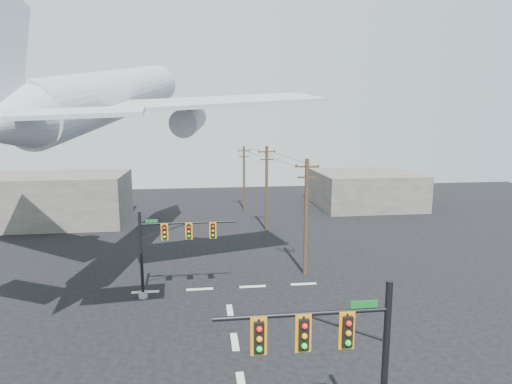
{
  "coord_description": "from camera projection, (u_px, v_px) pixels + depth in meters",
  "views": [
    {
      "loc": [
        -1.71,
        -18.72,
        12.69
      ],
      "look_at": [
        1.36,
        5.0,
        8.56
      ],
      "focal_mm": 30.0,
      "sensor_mm": 36.0,
      "label": 1
    }
  ],
  "objects": [
    {
      "name": "building_left",
      "position": [
        50.0,
        199.0,
        51.83
      ],
      "size": [
        18.0,
        10.0,
        6.0
      ],
      "primitive_type": "cube",
      "color": "slate",
      "rests_on": "ground"
    },
    {
      "name": "signal_mast_near",
      "position": [
        345.0,
        368.0,
        15.03
      ],
      "size": [
        6.48,
        0.78,
        7.13
      ],
      "color": "gray",
      "rests_on": "ground"
    },
    {
      "name": "power_lines",
      "position": [
        268.0,
        155.0,
        46.28
      ],
      "size": [
        4.06,
        26.03,
        0.35
      ],
      "color": "black"
    },
    {
      "name": "utility_pole_c",
      "position": [
        244.0,
        177.0,
        59.52
      ],
      "size": [
        1.82,
        0.3,
        8.89
      ],
      "rotation": [
        0.0,
        0.0,
        0.09
      ],
      "color": "#412F1C",
      "rests_on": "ground"
    },
    {
      "name": "ground",
      "position": [
        241.0,
        384.0,
        20.67
      ],
      "size": [
        120.0,
        120.0,
        0.0
      ],
      "primitive_type": "plane",
      "color": "black",
      "rests_on": "ground"
    },
    {
      "name": "building_right",
      "position": [
        366.0,
        189.0,
        62.12
      ],
      "size": [
        14.0,
        12.0,
        5.0
      ],
      "primitive_type": "cube",
      "color": "slate",
      "rests_on": "ground"
    },
    {
      "name": "utility_pole_b",
      "position": [
        267.0,
        187.0,
        48.07
      ],
      "size": [
        1.96,
        0.33,
        9.68
      ],
      "rotation": [
        0.0,
        0.0,
        0.08
      ],
      "color": "#412F1C",
      "rests_on": "ground"
    },
    {
      "name": "airliner",
      "position": [
        114.0,
        96.0,
        32.38
      ],
      "size": [
        31.3,
        33.4,
        8.82
      ],
      "rotation": [
        0.0,
        -0.15,
        1.37
      ],
      "color": "#A9ADB6"
    },
    {
      "name": "signal_mast_far",
      "position": [
        166.0,
        249.0,
        30.18
      ],
      "size": [
        7.05,
        0.69,
        6.31
      ],
      "color": "gray",
      "rests_on": "ground"
    },
    {
      "name": "utility_pole_a",
      "position": [
        306.0,
        215.0,
        34.32
      ],
      "size": [
        1.88,
        0.61,
        9.56
      ],
      "rotation": [
        0.0,
        0.0,
        -0.26
      ],
      "color": "#412F1C",
      "rests_on": "ground"
    },
    {
      "name": "lane_markings",
      "position": [
        233.0,
        330.0,
        25.88
      ],
      "size": [
        14.0,
        21.2,
        0.01
      ],
      "color": "beige",
      "rests_on": "ground"
    }
  ]
}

